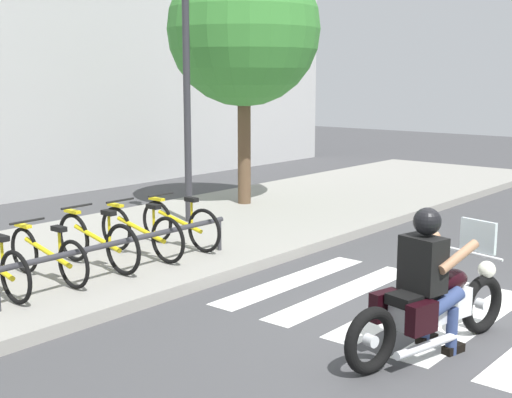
{
  "coord_description": "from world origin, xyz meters",
  "views": [
    {
      "loc": [
        -6.61,
        -2.8,
        2.61
      ],
      "look_at": [
        -0.31,
        2.5,
        1.15
      ],
      "focal_mm": 48.5,
      "sensor_mm": 36.0,
      "label": 1
    }
  ],
  "objects_px": {
    "rider": "(428,271)",
    "bike_rack": "(124,244)",
    "bicycle_4": "(180,224)",
    "street_lamp": "(186,65)",
    "bicycle_3": "(141,232)",
    "bicycle_1": "(48,255)",
    "motorcycle": "(432,306)",
    "bicycle_2": "(97,241)",
    "tree_near_rack": "(244,30)"
  },
  "relations": [
    {
      "from": "motorcycle",
      "to": "bicycle_1",
      "type": "relative_size",
      "value": 1.37
    },
    {
      "from": "rider",
      "to": "bike_rack",
      "type": "bearing_deg",
      "value": 97.28
    },
    {
      "from": "bicycle_3",
      "to": "street_lamp",
      "type": "height_order",
      "value": "street_lamp"
    },
    {
      "from": "motorcycle",
      "to": "bike_rack",
      "type": "bearing_deg",
      "value": 98.34
    },
    {
      "from": "bicycle_2",
      "to": "street_lamp",
      "type": "distance_m",
      "value": 3.87
    },
    {
      "from": "motorcycle",
      "to": "bicycle_2",
      "type": "distance_m",
      "value": 4.45
    },
    {
      "from": "motorcycle",
      "to": "tree_near_rack",
      "type": "relative_size",
      "value": 0.45
    },
    {
      "from": "rider",
      "to": "bicycle_4",
      "type": "bearing_deg",
      "value": 77.37
    },
    {
      "from": "bike_rack",
      "to": "tree_near_rack",
      "type": "xyz_separation_m",
      "value": [
        4.79,
        2.19,
        2.92
      ]
    },
    {
      "from": "bicycle_4",
      "to": "tree_near_rack",
      "type": "distance_m",
      "value": 4.75
    },
    {
      "from": "rider",
      "to": "bicycle_2",
      "type": "relative_size",
      "value": 0.85
    },
    {
      "from": "bicycle_3",
      "to": "street_lamp",
      "type": "bearing_deg",
      "value": 30.1
    },
    {
      "from": "bike_rack",
      "to": "tree_near_rack",
      "type": "distance_m",
      "value": 6.02
    },
    {
      "from": "bike_rack",
      "to": "tree_near_rack",
      "type": "relative_size",
      "value": 0.72
    },
    {
      "from": "rider",
      "to": "tree_near_rack",
      "type": "bearing_deg",
      "value": 54.51
    },
    {
      "from": "bicycle_3",
      "to": "motorcycle",
      "type": "bearing_deg",
      "value": -92.22
    },
    {
      "from": "bicycle_3",
      "to": "bicycle_4",
      "type": "distance_m",
      "value": 0.74
    },
    {
      "from": "bicycle_3",
      "to": "bicycle_4",
      "type": "bearing_deg",
      "value": -0.01
    },
    {
      "from": "rider",
      "to": "bike_rack",
      "type": "distance_m",
      "value": 3.88
    },
    {
      "from": "bicycle_4",
      "to": "bike_rack",
      "type": "xyz_separation_m",
      "value": [
        -1.47,
        -0.55,
        0.06
      ]
    },
    {
      "from": "rider",
      "to": "tree_near_rack",
      "type": "distance_m",
      "value": 7.87
    },
    {
      "from": "bicycle_2",
      "to": "bicycle_3",
      "type": "height_order",
      "value": "bicycle_2"
    },
    {
      "from": "bicycle_4",
      "to": "bike_rack",
      "type": "height_order",
      "value": "bicycle_4"
    },
    {
      "from": "rider",
      "to": "bike_rack",
      "type": "relative_size",
      "value": 0.4
    },
    {
      "from": "motorcycle",
      "to": "tree_near_rack",
      "type": "xyz_separation_m",
      "value": [
        4.22,
        6.05,
        3.03
      ]
    },
    {
      "from": "rider",
      "to": "bicycle_3",
      "type": "bearing_deg",
      "value": 86.78
    },
    {
      "from": "bicycle_3",
      "to": "bicycle_4",
      "type": "height_order",
      "value": "bicycle_3"
    },
    {
      "from": "motorcycle",
      "to": "tree_near_rack",
      "type": "height_order",
      "value": "tree_near_rack"
    },
    {
      "from": "bicycle_2",
      "to": "bike_rack",
      "type": "bearing_deg",
      "value": -90.0
    },
    {
      "from": "motorcycle",
      "to": "street_lamp",
      "type": "relative_size",
      "value": 0.48
    },
    {
      "from": "motorcycle",
      "to": "bike_rack",
      "type": "xyz_separation_m",
      "value": [
        -0.57,
        3.86,
        0.11
      ]
    },
    {
      "from": "bicycle_1",
      "to": "street_lamp",
      "type": "xyz_separation_m",
      "value": [
        3.61,
        1.24,
        2.32
      ]
    },
    {
      "from": "bicycle_3",
      "to": "street_lamp",
      "type": "xyz_separation_m",
      "value": [
        2.13,
        1.24,
        2.3
      ]
    },
    {
      "from": "bicycle_3",
      "to": "bicycle_1",
      "type": "bearing_deg",
      "value": 179.96
    },
    {
      "from": "bicycle_2",
      "to": "bike_rack",
      "type": "xyz_separation_m",
      "value": [
        0.0,
        -0.55,
        0.05
      ]
    },
    {
      "from": "bicycle_2",
      "to": "rider",
      "type": "bearing_deg",
      "value": -83.63
    },
    {
      "from": "bicycle_4",
      "to": "tree_near_rack",
      "type": "relative_size",
      "value": 0.33
    },
    {
      "from": "bicycle_3",
      "to": "tree_near_rack",
      "type": "distance_m",
      "value": 5.29
    },
    {
      "from": "street_lamp",
      "to": "tree_near_rack",
      "type": "distance_m",
      "value": 2.08
    },
    {
      "from": "bicycle_4",
      "to": "bicycle_1",
      "type": "bearing_deg",
      "value": 179.97
    },
    {
      "from": "bicycle_4",
      "to": "street_lamp",
      "type": "relative_size",
      "value": 0.35
    },
    {
      "from": "motorcycle",
      "to": "tree_near_rack",
      "type": "distance_m",
      "value": 7.98
    },
    {
      "from": "motorcycle",
      "to": "street_lamp",
      "type": "xyz_separation_m",
      "value": [
        2.3,
        5.65,
        2.35
      ]
    },
    {
      "from": "bike_rack",
      "to": "tree_near_rack",
      "type": "bearing_deg",
      "value": 24.58
    },
    {
      "from": "bike_rack",
      "to": "motorcycle",
      "type": "bearing_deg",
      "value": -81.66
    },
    {
      "from": "rider",
      "to": "tree_near_rack",
      "type": "relative_size",
      "value": 0.29
    },
    {
      "from": "bicycle_2",
      "to": "bike_rack",
      "type": "height_order",
      "value": "bicycle_2"
    },
    {
      "from": "bike_rack",
      "to": "bicycle_3",
      "type": "bearing_deg",
      "value": 36.94
    },
    {
      "from": "rider",
      "to": "street_lamp",
      "type": "xyz_separation_m",
      "value": [
        2.38,
        5.63,
        1.98
      ]
    },
    {
      "from": "bicycle_1",
      "to": "bicycle_4",
      "type": "distance_m",
      "value": 2.21
    }
  ]
}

